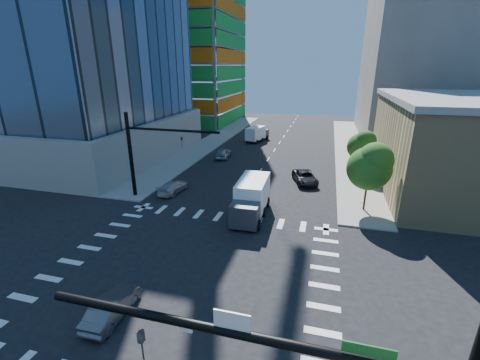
% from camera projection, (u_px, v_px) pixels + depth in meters
% --- Properties ---
extents(ground, '(160.00, 160.00, 0.00)m').
position_uv_depth(ground, '(190.00, 273.00, 22.15)').
color(ground, black).
rests_on(ground, ground).
extents(road_markings, '(20.00, 20.00, 0.01)m').
position_uv_depth(road_markings, '(190.00, 273.00, 22.15)').
color(road_markings, silver).
rests_on(road_markings, ground).
extents(sidewalk_ne, '(5.00, 60.00, 0.15)m').
position_uv_depth(sidewalk_ne, '(350.00, 149.00, 55.46)').
color(sidewalk_ne, gray).
rests_on(sidewalk_ne, ground).
extents(sidewalk_nw, '(5.00, 60.00, 0.15)m').
position_uv_depth(sidewalk_nw, '(213.00, 141.00, 61.60)').
color(sidewalk_nw, gray).
rests_on(sidewalk_nw, ground).
extents(construction_building, '(25.16, 34.50, 70.60)m').
position_uv_depth(construction_building, '(183.00, 18.00, 77.03)').
color(construction_building, gray).
rests_on(construction_building, ground).
extents(bg_building_ne, '(24.00, 30.00, 28.00)m').
position_uv_depth(bg_building_ne, '(434.00, 64.00, 60.91)').
color(bg_building_ne, slate).
rests_on(bg_building_ne, ground).
extents(signal_mast_nw, '(10.20, 0.40, 9.00)m').
position_uv_depth(signal_mast_nw, '(143.00, 148.00, 33.24)').
color(signal_mast_nw, black).
rests_on(signal_mast_nw, sidewalk_nw).
extents(tree_south, '(4.16, 4.16, 6.82)m').
position_uv_depth(tree_south, '(371.00, 166.00, 30.14)').
color(tree_south, '#382316').
rests_on(tree_south, sidewalk_ne).
extents(tree_north, '(3.54, 3.52, 5.78)m').
position_uv_depth(tree_north, '(362.00, 145.00, 41.22)').
color(tree_north, '#382316').
rests_on(tree_north, sidewalk_ne).
extents(car_nb_far, '(3.89, 5.72, 1.45)m').
position_uv_depth(car_nb_far, '(305.00, 177.00, 39.17)').
color(car_nb_far, black).
rests_on(car_nb_far, ground).
extents(car_sb_near, '(2.28, 4.72, 1.32)m').
position_uv_depth(car_sb_near, '(173.00, 187.00, 36.23)').
color(car_sb_near, silver).
rests_on(car_sb_near, ground).
extents(car_sb_mid, '(2.21, 4.70, 1.56)m').
position_uv_depth(car_sb_mid, '(223.00, 153.00, 49.99)').
color(car_sb_mid, '#9A9BA1').
rests_on(car_sb_mid, ground).
extents(car_sb_cross, '(1.56, 4.11, 1.34)m').
position_uv_depth(car_sb_cross, '(112.00, 307.00, 18.08)').
color(car_sb_cross, '#535257').
rests_on(car_sb_cross, ground).
extents(box_truck_near, '(2.97, 6.58, 3.41)m').
position_uv_depth(box_truck_near, '(250.00, 202.00, 30.05)').
color(box_truck_near, black).
rests_on(box_truck_near, ground).
extents(box_truck_far, '(3.65, 5.83, 2.84)m').
position_uv_depth(box_truck_far, '(258.00, 135.00, 61.14)').
color(box_truck_far, black).
rests_on(box_truck_far, ground).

